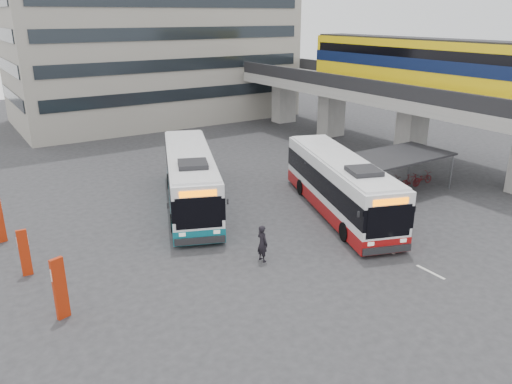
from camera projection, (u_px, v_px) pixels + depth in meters
ground at (309, 239)px, 26.83m from camera, size 120.00×120.00×0.00m
viaduct at (394, 80)px, 41.63m from camera, size 8.00×32.00×9.68m
bike_shelter at (382, 175)px, 33.07m from camera, size 10.00×4.00×2.54m
office_block at (150, 3)px, 54.20m from camera, size 30.00×15.00×25.00m
road_markings at (383, 248)px, 25.72m from camera, size 0.15×7.60×0.01m
bus_main at (340, 185)px, 29.90m from camera, size 6.68×12.62×3.68m
bus_teal at (190, 179)px, 30.99m from camera, size 7.19×12.72×3.73m
pedestrian at (262, 243)px, 24.14m from camera, size 0.50×0.71×1.86m
sign_totem_south at (60, 288)px, 19.42m from camera, size 0.55×0.31×2.61m
sign_totem_mid at (24, 252)px, 22.71m from camera, size 0.49×0.18×2.27m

